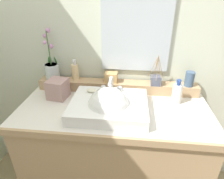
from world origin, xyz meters
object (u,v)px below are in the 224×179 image
object	(u,v)px
reed_diffuser	(156,80)
trinket_box	(111,77)
soap_bar	(91,91)
lotion_bottle	(177,93)
potted_plant	(52,68)
tissue_box	(58,89)
sink_basin	(109,107)
soap_dispenser	(75,71)
tumbler_cup	(189,79)

from	to	relation	value
reed_diffuser	trinket_box	size ratio (longest dim) A/B	2.41
soap_bar	lotion_bottle	world-z (taller)	lotion_bottle
potted_plant	reed_diffuser	bearing A→B (deg)	-2.07
lotion_bottle	tissue_box	distance (m)	0.83
potted_plant	reed_diffuser	world-z (taller)	potted_plant
reed_diffuser	trinket_box	distance (m)	0.33
soap_bar	trinket_box	world-z (taller)	trinket_box
potted_plant	soap_bar	bearing A→B (deg)	-28.77
soap_bar	tissue_box	size ratio (longest dim) A/B	0.51
trinket_box	sink_basin	bearing A→B (deg)	-85.36
tissue_box	trinket_box	bearing A→B (deg)	21.77
soap_dispenser	lotion_bottle	world-z (taller)	soap_dispenser
sink_basin	trinket_box	world-z (taller)	sink_basin
sink_basin	tissue_box	size ratio (longest dim) A/B	3.52
tumbler_cup	trinket_box	xyz separation A→B (m)	(-0.57, 0.01, -0.02)
sink_basin	soap_bar	xyz separation A→B (m)	(-0.13, 0.12, 0.05)
soap_bar	tumbler_cup	bearing A→B (deg)	13.63
tumbler_cup	soap_bar	bearing A→B (deg)	-166.37
tumbler_cup	reed_diffuser	distance (m)	0.24
potted_plant	reed_diffuser	xyz separation A→B (m)	(0.79, -0.03, -0.05)
potted_plant	tumbler_cup	distance (m)	1.03
soap_bar	soap_dispenser	world-z (taller)	soap_dispenser
sink_basin	trinket_box	bearing A→B (deg)	93.61
soap_bar	tissue_box	world-z (taller)	tissue_box
potted_plant	tumbler_cup	world-z (taller)	potted_plant
sink_basin	trinket_box	size ratio (longest dim) A/B	5.19
reed_diffuser	lotion_bottle	xyz separation A→B (m)	(0.14, -0.12, -0.04)
soap_bar	potted_plant	size ratio (longest dim) A/B	0.18
potted_plant	soap_dispenser	world-z (taller)	potted_plant
sink_basin	soap_dispenser	bearing A→B (deg)	133.58
tumbler_cup	soap_dispenser	bearing A→B (deg)	177.84
soap_bar	tumbler_cup	size ratio (longest dim) A/B	0.64
tissue_box	reed_diffuser	bearing A→B (deg)	10.60
potted_plant	tissue_box	xyz separation A→B (m)	(0.09, -0.16, -0.09)
sink_basin	soap_bar	bearing A→B (deg)	138.55
sink_basin	tissue_box	world-z (taller)	sink_basin
reed_diffuser	soap_bar	bearing A→B (deg)	-160.05
soap_dispenser	trinket_box	bearing A→B (deg)	-4.00
potted_plant	lotion_bottle	bearing A→B (deg)	-8.93
soap_dispenser	tissue_box	bearing A→B (deg)	-117.30
tumbler_cup	tissue_box	bearing A→B (deg)	-171.82
potted_plant	reed_diffuser	size ratio (longest dim) A/B	1.69
soap_dispenser	soap_bar	bearing A→B (deg)	-49.85
tumbler_cup	sink_basin	bearing A→B (deg)	-152.67
soap_dispenser	tissue_box	world-z (taller)	soap_dispenser
reed_diffuser	lotion_bottle	world-z (taller)	reed_diffuser
sink_basin	reed_diffuser	bearing A→B (deg)	41.87
sink_basin	tumbler_cup	distance (m)	0.63
soap_bar	soap_dispenser	xyz separation A→B (m)	(-0.17, 0.20, 0.06)
lotion_bottle	trinket_box	bearing A→B (deg)	164.05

